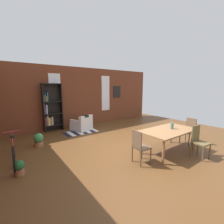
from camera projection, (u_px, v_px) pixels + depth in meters
ground_plane at (137, 149)px, 5.26m from camera, size 10.91×10.91×0.00m
back_wall_brick at (83, 97)px, 8.35m from camera, size 9.39×0.12×3.12m
window_pane_0 at (55, 95)px, 7.41m from camera, size 0.55×0.02×2.03m
window_pane_1 at (106, 93)px, 9.13m from camera, size 0.55×0.02×2.03m
dining_table at (168, 132)px, 4.91m from camera, size 1.87×1.05×0.74m
vase_on_table at (172, 126)px, 4.99m from camera, size 0.10×0.10×0.20m
tealight_candle_0 at (173, 127)px, 5.23m from camera, size 0.04×0.04×0.04m
dining_chair_head_left at (140, 146)px, 4.18m from camera, size 0.43×0.43×0.95m
dining_chair_near_right at (199, 140)px, 4.59m from camera, size 0.44×0.44×0.95m
dining_chair_head_right at (189, 130)px, 5.70m from camera, size 0.43×0.43×0.95m
bookshelf_tall at (51, 109)px, 7.21m from camera, size 0.87×0.30×2.26m
armchair_white at (82, 124)px, 7.49m from camera, size 1.02×1.02×0.75m
bicycle_second at (14, 152)px, 4.17m from camera, size 0.44×1.66×0.89m
potted_plant_by_shelf at (39, 140)px, 5.46m from camera, size 0.33×0.33×0.47m
potted_plant_corner at (19, 167)px, 3.66m from camera, size 0.24×0.24×0.37m
striped_rug at (81, 132)px, 7.20m from camera, size 1.54×0.84×0.01m
framed_picture at (117, 92)px, 9.61m from camera, size 0.56×0.03×0.72m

